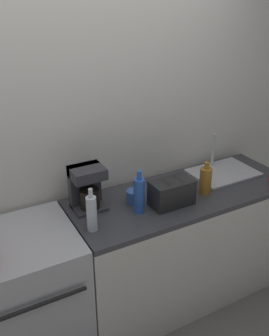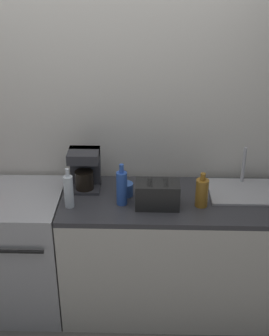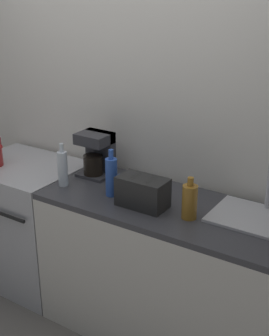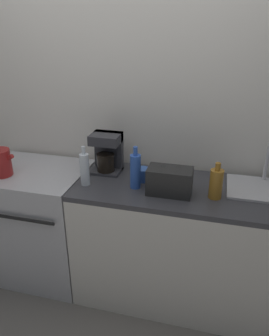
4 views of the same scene
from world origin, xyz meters
name	(u,v)px [view 4 (image 4 of 4)]	position (x,y,z in m)	size (l,w,h in m)	color
ground_plane	(103,310)	(0.00, 0.00, 0.00)	(12.00, 12.00, 0.00)	slate
wall_back	(127,115)	(0.00, 0.69, 1.30)	(8.00, 0.05, 2.60)	silver
stove	(40,221)	(-0.64, 0.32, 0.48)	(0.78, 0.67, 0.93)	#B7B7BC
counter_block	(192,246)	(0.59, 0.32, 0.46)	(1.66, 0.64, 0.93)	silver
kettle	(0,162)	(-0.81, 0.19, 1.03)	(0.20, 0.16, 0.23)	maroon
toaster	(170,181)	(0.42, 0.22, 1.02)	(0.29, 0.16, 0.17)	black
coffee_maker	(107,151)	(-0.09, 0.46, 1.08)	(0.21, 0.18, 0.30)	#333338
sink_tray	(266,188)	(1.03, 0.42, 0.94)	(0.50, 0.36, 0.28)	#B7B7BC
bottle_amber	(216,183)	(0.71, 0.24, 1.03)	(0.08, 0.08, 0.24)	#9E6B23
bottle_blue	(135,171)	(0.18, 0.25, 1.05)	(0.07, 0.07, 0.29)	#2D56B7
bottle_clear	(85,169)	(-0.16, 0.20, 1.04)	(0.06, 0.06, 0.28)	silver
cup_blue	(143,174)	(0.20, 0.36, 0.97)	(0.10, 0.10, 0.09)	#3860B2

